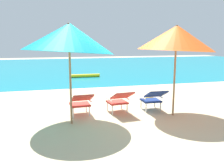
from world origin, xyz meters
TOP-DOWN VIEW (x-y plane):
  - ground_plane at (0.00, 4.00)m, footprint 40.00×40.00m
  - ocean_band at (0.00, 12.61)m, footprint 40.00×18.00m
  - swim_buoy at (0.12, 6.67)m, footprint 1.60×0.18m
  - lounge_chair_left at (-0.98, -0.27)m, footprint 0.59×0.91m
  - lounge_chair_center at (0.08, -0.27)m, footprint 0.63×0.93m
  - lounge_chair_right at (1.06, -0.32)m, footprint 0.56×0.89m
  - beach_umbrella_left at (-1.27, -0.77)m, footprint 2.99×2.98m
  - beach_umbrella_right at (1.45, -0.78)m, footprint 2.39×2.37m
  - beach_ball at (1.42, 0.73)m, footprint 0.27×0.27m

SIDE VIEW (x-z plane):
  - ground_plane at x=0.00m, z-range 0.00..0.00m
  - ocean_band at x=0.00m, z-range 0.00..0.01m
  - swim_buoy at x=0.12m, z-range 0.01..0.19m
  - beach_ball at x=1.42m, z-range 0.00..0.27m
  - lounge_chair_left at x=-0.98m, z-range 0.06..0.75m
  - lounge_chair_center at x=0.08m, z-range 0.06..0.75m
  - lounge_chair_right at x=1.06m, z-range 0.06..0.75m
  - beach_umbrella_left at x=-1.27m, z-range 0.82..3.30m
  - beach_umbrella_right at x=1.45m, z-range 0.85..3.28m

